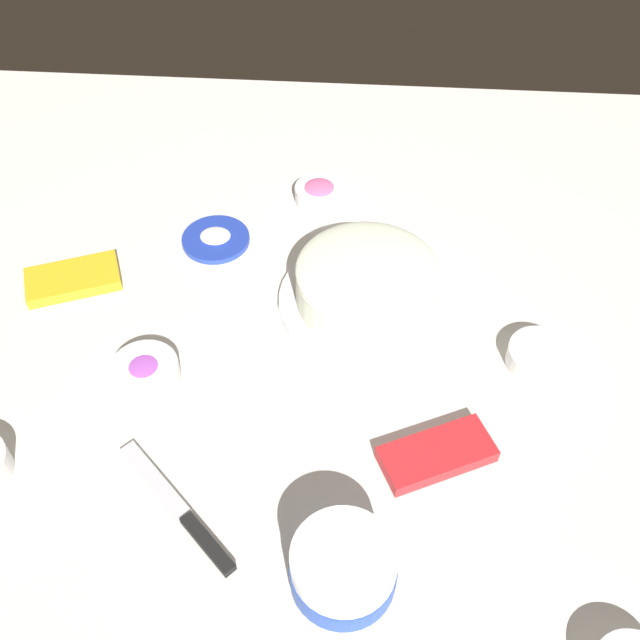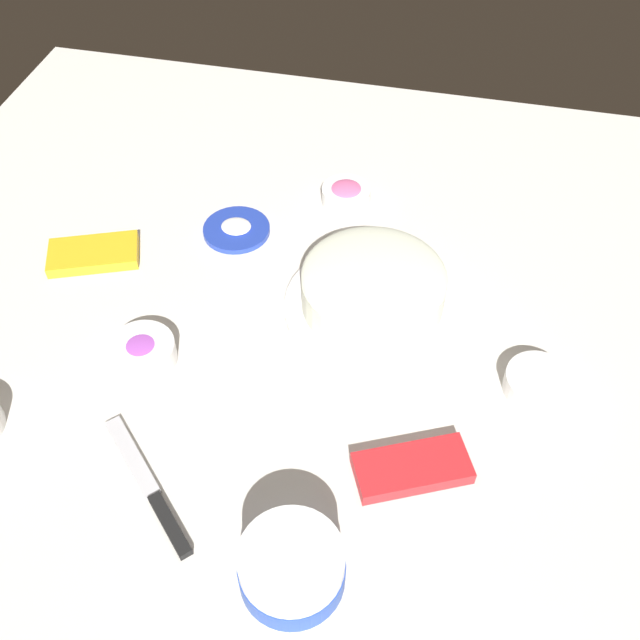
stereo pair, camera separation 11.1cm
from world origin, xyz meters
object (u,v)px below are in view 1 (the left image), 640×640
(sprinkle_bowl_rainbow, at_px, (145,373))
(candy_box_lower, at_px, (437,454))
(frosting_tub_lid, at_px, (216,239))
(candy_box_upper, at_px, (73,279))
(frosting_tub, at_px, (343,570))
(frosted_cake, at_px, (367,286))
(spreading_knife, at_px, (185,517))
(sprinkle_bowl_pink, at_px, (319,193))
(sprinkle_bowl_blue, at_px, (540,357))

(sprinkle_bowl_rainbow, height_order, candy_box_lower, sprinkle_bowl_rainbow)
(frosting_tub_lid, bearing_deg, candy_box_lower, -47.91)
(candy_box_lower, height_order, candy_box_upper, candy_box_lower)
(frosting_tub_lid, height_order, candy_box_lower, candy_box_lower)
(frosting_tub, relative_size, frosting_tub_lid, 1.07)
(frosted_cake, distance_m, candy_box_lower, 0.30)
(sprinkle_bowl_rainbow, bearing_deg, candy_box_upper, 131.22)
(frosted_cake, xyz_separation_m, frosting_tub_lid, (-0.27, 0.13, -0.04))
(spreading_knife, relative_size, candy_box_upper, 1.22)
(frosted_cake, xyz_separation_m, candy_box_upper, (-0.48, 0.01, -0.03))
(spreading_knife, bearing_deg, candy_box_upper, 123.39)
(spreading_knife, height_order, candy_box_upper, candy_box_upper)
(candy_box_upper, bearing_deg, sprinkle_bowl_pink, 10.20)
(sprinkle_bowl_pink, xyz_separation_m, sprinkle_bowl_rainbow, (-0.22, -0.43, 0.00))
(frosting_tub_lid, bearing_deg, spreading_knife, -84.76)
(candy_box_lower, distance_m, candy_box_upper, 0.66)
(frosting_tub, bearing_deg, frosted_cake, 88.27)
(spreading_knife, xyz_separation_m, sprinkle_bowl_blue, (0.48, 0.29, 0.01))
(frosting_tub, bearing_deg, candy_box_lower, 57.06)
(candy_box_lower, relative_size, candy_box_upper, 1.02)
(sprinkle_bowl_rainbow, bearing_deg, spreading_knife, -65.13)
(frosting_tub, distance_m, sprinkle_bowl_blue, 0.45)
(spreading_knife, distance_m, sprinkle_bowl_rainbow, 0.23)
(frosting_tub_lid, xyz_separation_m, sprinkle_bowl_rainbow, (-0.05, -0.31, 0.01))
(frosting_tub, relative_size, sprinkle_bowl_blue, 1.29)
(frosted_cake, xyz_separation_m, candy_box_lower, (0.10, -0.28, -0.03))
(spreading_knife, relative_size, candy_box_lower, 1.20)
(sprinkle_bowl_pink, bearing_deg, frosting_tub_lid, -144.19)
(frosting_tub, bearing_deg, sprinkle_bowl_rainbow, 136.97)
(frosting_tub_lid, relative_size, sprinkle_bowl_rainbow, 1.18)
(candy_box_lower, bearing_deg, frosting_tub_lid, 107.09)
(frosting_tub, height_order, frosting_tub_lid, frosting_tub)
(sprinkle_bowl_pink, relative_size, candy_box_upper, 0.60)
(spreading_knife, distance_m, candy_box_lower, 0.34)
(sprinkle_bowl_blue, bearing_deg, frosting_tub_lid, 156.09)
(frosting_tub_lid, relative_size, spreading_knife, 0.64)
(spreading_knife, xyz_separation_m, sprinkle_bowl_pink, (0.12, 0.64, 0.01))
(frosted_cake, bearing_deg, candy_box_upper, 178.59)
(sprinkle_bowl_blue, xyz_separation_m, candy_box_upper, (-0.74, 0.12, -0.01))
(sprinkle_bowl_blue, bearing_deg, candy_box_lower, -132.07)
(frosting_tub_lid, bearing_deg, sprinkle_bowl_pink, 35.81)
(frosted_cake, relative_size, frosting_tub_lid, 2.38)
(spreading_knife, height_order, sprinkle_bowl_pink, sprinkle_bowl_pink)
(sprinkle_bowl_pink, distance_m, candy_box_upper, 0.46)
(spreading_knife, bearing_deg, frosting_tub, -19.00)
(sprinkle_bowl_pink, distance_m, sprinkle_bowl_blue, 0.50)
(frosting_tub, xyz_separation_m, frosting_tub_lid, (-0.25, 0.59, -0.04))
(sprinkle_bowl_pink, bearing_deg, frosted_cake, -69.79)
(spreading_knife, distance_m, sprinkle_bowl_blue, 0.56)
(spreading_knife, relative_size, sprinkle_bowl_pink, 2.05)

